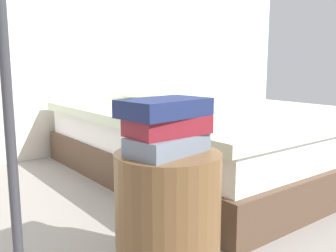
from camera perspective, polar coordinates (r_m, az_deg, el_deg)
bed at (r=2.71m, az=5.18°, el=-1.79°), size 1.66×2.10×0.62m
side_table at (r=1.37m, az=-0.00°, el=-13.45°), size 0.37×0.37×0.46m
book_slate at (r=1.28m, az=-0.02°, el=-2.82°), size 0.30×0.19×0.06m
book_maroon at (r=1.29m, az=0.03°, el=0.11°), size 0.29×0.17×0.06m
book_navy at (r=1.27m, az=-0.55°, el=2.80°), size 0.31×0.20×0.06m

